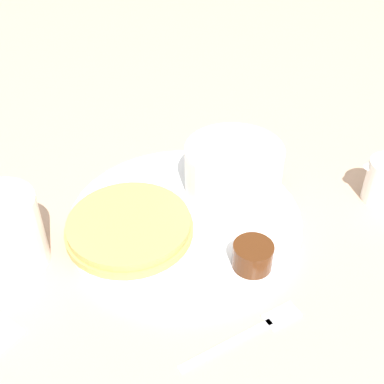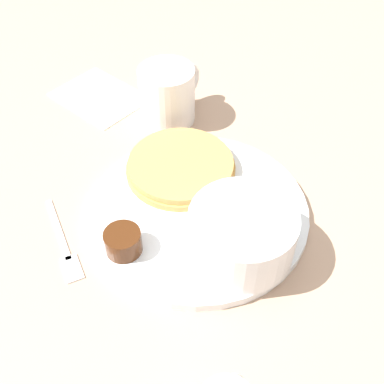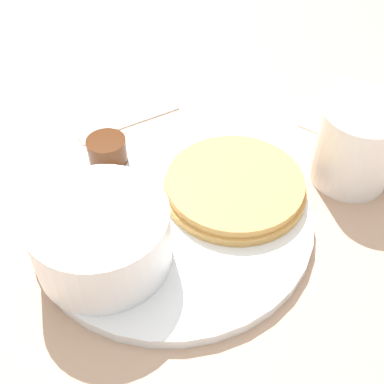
{
  "view_description": "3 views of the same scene",
  "coord_description": "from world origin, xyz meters",
  "px_view_note": "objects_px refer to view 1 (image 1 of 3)",
  "views": [
    {
      "loc": [
        -0.37,
        -0.22,
        0.39
      ],
      "look_at": [
        0.01,
        -0.0,
        0.04
      ],
      "focal_mm": 45.0,
      "sensor_mm": 36.0,
      "label": 1
    },
    {
      "loc": [
        0.22,
        -0.33,
        0.46
      ],
      "look_at": [
        -0.01,
        0.0,
        0.03
      ],
      "focal_mm": 45.0,
      "sensor_mm": 36.0,
      "label": 2
    },
    {
      "loc": [
        0.27,
        0.17,
        0.36
      ],
      "look_at": [
        -0.01,
        0.02,
        0.04
      ],
      "focal_mm": 45.0,
      "sensor_mm": 36.0,
      "label": 3
    }
  ],
  "objects_px": {
    "plate": "(185,219)",
    "bowl": "(234,167)",
    "fork": "(255,329)",
    "coffee_mug": "(1,232)"
  },
  "relations": [
    {
      "from": "plate",
      "to": "bowl",
      "type": "distance_m",
      "value": 0.09
    },
    {
      "from": "plate",
      "to": "fork",
      "type": "xyz_separation_m",
      "value": [
        -0.1,
        -0.14,
        -0.0
      ]
    },
    {
      "from": "bowl",
      "to": "fork",
      "type": "xyz_separation_m",
      "value": [
        -0.18,
        -0.11,
        -0.04
      ]
    },
    {
      "from": "plate",
      "to": "coffee_mug",
      "type": "bearing_deg",
      "value": 137.25
    },
    {
      "from": "plate",
      "to": "coffee_mug",
      "type": "xyz_separation_m",
      "value": [
        -0.15,
        0.14,
        0.04
      ]
    },
    {
      "from": "bowl",
      "to": "coffee_mug",
      "type": "xyz_separation_m",
      "value": [
        -0.22,
        0.16,
        -0.0
      ]
    },
    {
      "from": "plate",
      "to": "fork",
      "type": "distance_m",
      "value": 0.17
    },
    {
      "from": "coffee_mug",
      "to": "fork",
      "type": "distance_m",
      "value": 0.28
    },
    {
      "from": "plate",
      "to": "coffee_mug",
      "type": "distance_m",
      "value": 0.21
    },
    {
      "from": "bowl",
      "to": "coffee_mug",
      "type": "bearing_deg",
      "value": 144.23
    }
  ]
}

